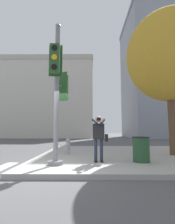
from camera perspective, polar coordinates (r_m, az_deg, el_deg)
ground_plane at (r=5.36m, az=-18.97°, el=-18.90°), size 160.00×160.00×0.00m
sidewalk_corner at (r=8.70m, az=12.88°, el=-13.51°), size 8.00×8.00×0.15m
traffic_signal_pole at (r=5.89m, az=-9.63°, el=7.97°), size 0.55×1.22×4.72m
person_photographer at (r=6.18m, az=3.77°, el=-7.31°), size 0.58×0.54×1.58m
street_tree at (r=9.40m, az=24.97°, el=16.24°), size 3.89×3.89×6.71m
fire_hydrant at (r=8.32m, az=-6.39°, el=-11.03°), size 0.22×0.28×0.72m
trash_bin at (r=6.43m, az=17.10°, el=-11.54°), size 0.59×0.59×0.86m
building_left at (r=33.47m, az=-13.19°, el=3.80°), size 17.18×9.08×13.76m
building_right at (r=35.43m, az=22.09°, el=10.73°), size 11.71×12.98×22.41m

